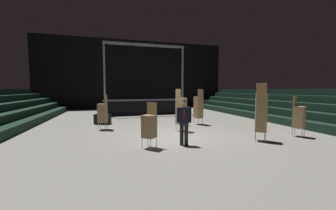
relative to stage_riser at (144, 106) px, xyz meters
name	(u,v)px	position (x,y,z in m)	size (l,w,h in m)	color
ground_plane	(174,137)	(0.00, -9.22, -0.75)	(22.00, 30.00, 0.10)	gray
arena_end_wall	(136,74)	(0.00, 5.78, 3.30)	(22.00, 0.30, 8.00)	black
bleacher_bank_right	(303,106)	(9.12, -8.22, 0.42)	(3.75, 24.00, 2.25)	black
stage_riser	(144,106)	(0.00, 0.00, 0.00)	(7.22, 2.98, 6.06)	black
man_with_tie	(184,120)	(-0.11, -10.80, 0.31)	(0.56, 0.37, 1.79)	black
chair_stack_front_left	(180,110)	(1.26, -6.53, 0.24)	(0.57, 0.57, 1.88)	#B2B5BA
chair_stack_front_right	(149,125)	(-1.48, -10.79, 0.16)	(0.62, 0.62, 1.71)	#B2B5BA
chair_stack_mid_left	(199,107)	(2.40, -6.72, 0.41)	(0.53, 0.53, 2.22)	#B2B5BA
chair_stack_mid_right	(103,112)	(-3.31, -6.74, 0.24)	(0.53, 0.53, 1.88)	#B2B5BA
chair_stack_mid_centre	(261,112)	(3.25, -11.09, 0.53)	(0.62, 0.62, 2.48)	#B2B5BA
chair_stack_rear_left	(181,110)	(0.68, -8.28, 0.41)	(0.62, 0.62, 2.22)	#B2B5BA
chair_stack_rear_right	(299,117)	(5.51, -10.94, 0.24)	(0.59, 0.59, 1.88)	#B2B5BA
equipment_road_case	(103,119)	(-3.41, -4.92, -0.39)	(0.90, 0.60, 0.63)	black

